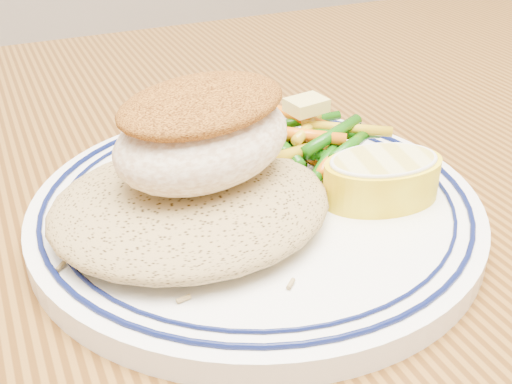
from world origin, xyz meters
The scene contains 7 objects.
dining_table centered at (0.00, 0.00, 0.65)m, with size 1.50×0.90×0.75m.
plate centered at (-0.03, 0.03, 0.76)m, with size 0.26×0.26×0.02m.
rice_pilaf centered at (-0.07, 0.03, 0.78)m, with size 0.15×0.14×0.03m, color #9B814D.
fish_fillet centered at (-0.06, 0.03, 0.81)m, with size 0.12×0.11×0.05m.
vegetable_pile centered at (0.02, 0.06, 0.78)m, with size 0.11×0.10×0.03m.
butter_pat centered at (0.03, 0.08, 0.80)m, with size 0.02×0.02×0.01m, color #EFDF75.
lemon_wedge centered at (0.04, 0.00, 0.78)m, with size 0.08×0.07×0.03m.
Camera 1 is at (-0.16, -0.26, 0.96)m, focal length 45.00 mm.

